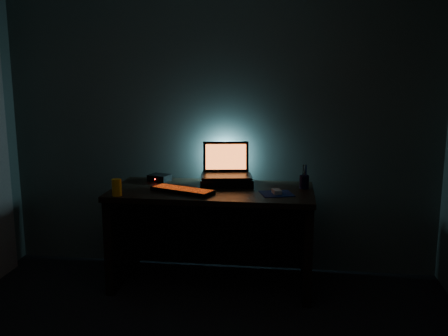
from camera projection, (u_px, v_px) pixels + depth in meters
The scene contains 10 objects.
room at pixel (151, 161), 2.05m from camera, with size 3.50×4.00×2.50m.
desk at pixel (213, 220), 3.82m from camera, with size 1.50×0.70×0.75m.
riser at pixel (226, 181), 3.86m from camera, with size 0.40×0.30×0.06m, color black.
laptop at pixel (226, 168), 3.89m from camera, with size 0.42×0.34×0.26m.
keyboard at pixel (183, 190), 3.62m from camera, with size 0.49×0.32×0.03m.
mousepad at pixel (277, 194), 3.57m from camera, with size 0.22×0.20×0.00m, color #0B1B52.
mouse at pixel (277, 192), 3.56m from camera, with size 0.05×0.09×0.03m, color gray.
pen_cup at pixel (304, 182), 3.73m from camera, with size 0.07×0.07×0.10m, color black.
juice_glass at pixel (117, 187), 3.51m from camera, with size 0.07×0.07×0.12m, color #FFA00D.
router at pixel (159, 178), 3.99m from camera, with size 0.19×0.17×0.05m.
Camera 1 is at (0.56, -1.96, 1.61)m, focal length 40.00 mm.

